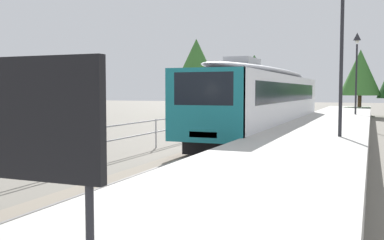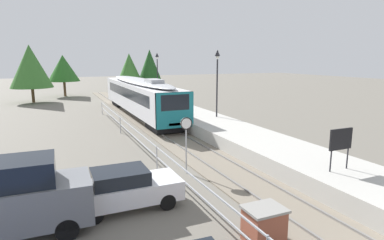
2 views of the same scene
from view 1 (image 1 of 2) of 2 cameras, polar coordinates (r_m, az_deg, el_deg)
ground_plane at (r=20.05m, az=-2.57°, el=-3.28°), size 160.00×160.00×0.00m
track_rails at (r=19.01m, az=5.70°, el=-3.58°), size 3.20×60.00×0.14m
commuter_train at (r=24.33m, az=9.46°, el=2.97°), size 2.82×19.58×3.74m
station_platform at (r=18.32m, az=15.52°, el=-2.66°), size 3.90×60.00×0.90m
platform_lamp_mid_platform at (r=16.07m, az=18.63°, el=11.31°), size 0.34×0.34×5.35m
platform_lamp_far_end at (r=31.41m, az=20.30°, el=7.48°), size 0.34×0.34×5.35m
platform_notice_board at (r=3.45m, az=-19.65°, el=-0.88°), size 1.20×0.08×1.80m
tree_behind_station_far at (r=46.09m, az=7.94°, el=5.83°), size 4.57×4.57×6.09m
tree_distant_left at (r=41.85m, az=0.56°, el=6.68°), size 5.14×5.14×7.29m
tree_distant_centre at (r=45.87m, az=20.70°, el=5.69°), size 3.87×3.87×6.40m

